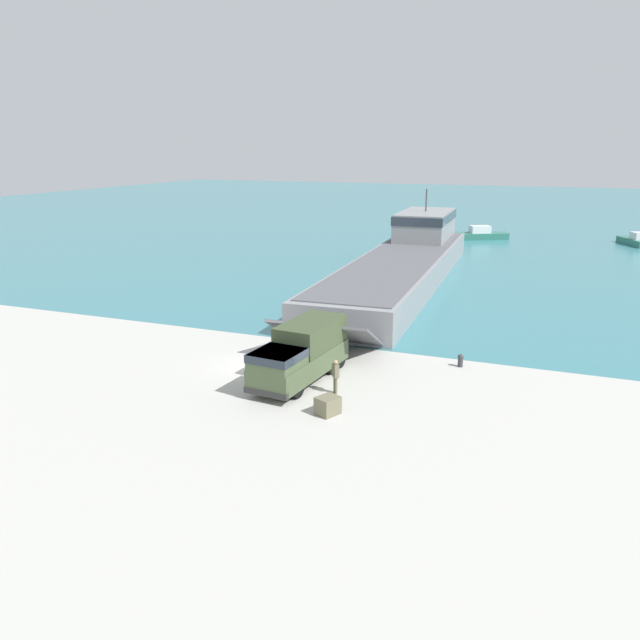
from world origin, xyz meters
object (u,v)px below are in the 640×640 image
Objects in this scene: landing_craft at (406,258)px; moored_boat_c at (417,225)px; soldier_on_ramp at (335,374)px; mooring_bollard at (461,360)px; military_truck at (301,353)px; moored_boat_a at (476,235)px; moored_boat_b at (637,241)px; cargo_crate at (328,406)px.

moored_boat_c is (-7.45, 37.21, -1.24)m from landing_craft.
mooring_bollard is (5.31, 6.39, -0.64)m from soldier_on_ramp.
military_truck is 0.83× the size of moored_boat_a.
landing_craft is 38.69m from moored_boat_b.
moored_boat_c is at bearing 145.15° from moored_boat_b.
landing_craft reaches higher than moored_boat_a.
landing_craft reaches higher than moored_boat_b.
landing_craft is at bearing -125.06° from soldier_on_ramp.
military_truck reaches higher than moored_boat_b.
landing_craft is at bearing -144.53° from moored_boat_c.
moored_boat_b is 56.64m from mooring_bollard.
military_truck is 58.07m from moored_boat_a.
landing_craft is 30.33m from soldier_on_ramp.
moored_boat_c reaches higher than moored_boat_a.
cargo_crate is (2.96, -3.73, -1.10)m from military_truck.
landing_craft is at bearing -149.74° from moored_boat_b.
military_truck is 4.16× the size of soldier_on_ramp.
soldier_on_ramp is 2.39× the size of mooring_bollard.
landing_craft reaches higher than military_truck.
military_truck is at bearing -67.80° from soldier_on_ramp.
cargo_crate is at bearing 43.82° from military_truck.
cargo_crate is (-4.75, -8.97, 0.03)m from mooring_bollard.
cargo_crate is at bearing 59.96° from soldier_on_ramp.
moored_boat_a is (-1.21, 59.20, -0.43)m from soldier_on_ramp.
cargo_crate is (-18.34, -63.96, -0.13)m from moored_boat_b.
moored_boat_c reaches higher than cargo_crate.
military_truck is at bearing -89.70° from landing_craft.
soldier_on_ramp is 1.73× the size of cargo_crate.
mooring_bollard is at bearing -140.62° from moored_boat_c.
moored_boat_c is (-10.06, 8.09, 0.06)m from moored_boat_a.
moored_boat_c is 70.87m from cargo_crate.
moored_boat_b is at bearing 76.12° from mooring_bollard.
moored_boat_b is 8.49× the size of mooring_bollard.
moored_boat_c is 63.12m from mooring_bollard.
moored_boat_b reaches higher than mooring_bollard.
military_truck is (1.43, -28.94, -0.38)m from landing_craft.
moored_boat_b is 6.16× the size of cargo_crate.
soldier_on_ramp is 64.22m from moored_boat_b.
cargo_crate is (4.38, -32.67, -1.49)m from landing_craft.
mooring_bollard is at bearing -172.05° from soldier_on_ramp.
moored_boat_a is at bearing -104.66° from moored_boat_c.
landing_craft is 28.97m from military_truck.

